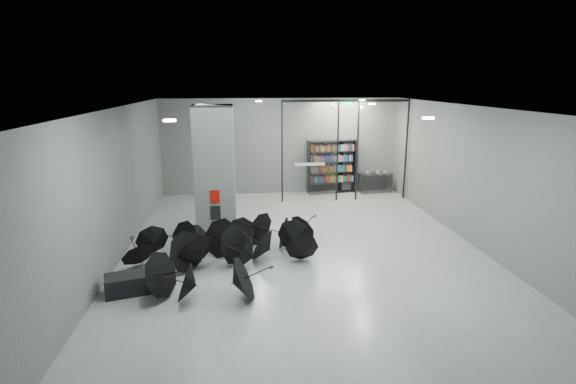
{
  "coord_description": "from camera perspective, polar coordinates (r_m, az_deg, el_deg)",
  "views": [
    {
      "loc": [
        -1.7,
        -11.46,
        4.68
      ],
      "look_at": [
        -0.3,
        1.5,
        1.4
      ],
      "focal_mm": 27.55,
      "sensor_mm": 36.0,
      "label": 1
    }
  ],
  "objects": [
    {
      "name": "fire_cabinet",
      "position": [
        13.29,
        -9.42,
        -0.58
      ],
      "size": [
        0.28,
        0.04,
        0.38
      ],
      "primitive_type": "cube",
      "color": "#A50A07",
      "rests_on": "column"
    },
    {
      "name": "info_panel",
      "position": [
        13.42,
        -9.33,
        -2.65
      ],
      "size": [
        0.3,
        0.03,
        0.42
      ],
      "primitive_type": "cube",
      "color": "black",
      "rests_on": "column"
    },
    {
      "name": "column",
      "position": [
        13.75,
        -9.39,
        2.69
      ],
      "size": [
        1.2,
        1.2,
        4.0
      ],
      "primitive_type": "cube",
      "color": "slate",
      "rests_on": "ground"
    },
    {
      "name": "shop_counter",
      "position": [
        19.45,
        11.17,
        1.17
      ],
      "size": [
        1.44,
        0.75,
        0.82
      ],
      "primitive_type": "cube",
      "rotation": [
        0.0,
        0.0,
        0.15
      ],
      "color": "black",
      "rests_on": "ground"
    },
    {
      "name": "bench",
      "position": [
        10.84,
        -18.92,
        -10.99
      ],
      "size": [
        1.47,
        0.92,
        0.44
      ],
      "primitive_type": "cube",
      "rotation": [
        0.0,
        0.0,
        0.27
      ],
      "color": "black",
      "rests_on": "ground"
    },
    {
      "name": "exit_sign",
      "position": [
        17.27,
        7.72,
        11.15
      ],
      "size": [
        0.3,
        0.06,
        0.15
      ],
      "primitive_type": "cube",
      "color": "#0CE533",
      "rests_on": "room"
    },
    {
      "name": "room",
      "position": [
        11.73,
        2.25,
        5.11
      ],
      "size": [
        14.0,
        14.02,
        4.01
      ],
      "color": "gray",
      "rests_on": "ground"
    },
    {
      "name": "umbrella_cluster",
      "position": [
        11.82,
        -7.98,
        -7.73
      ],
      "size": [
        5.58,
        4.65,
        1.3
      ],
      "color": "black",
      "rests_on": "ground"
    },
    {
      "name": "bookshelf",
      "position": [
        18.95,
        5.68,
        3.25
      ],
      "size": [
        2.09,
        0.73,
        2.26
      ],
      "primitive_type": null,
      "rotation": [
        0.0,
        0.0,
        0.16
      ],
      "color": "black",
      "rests_on": "ground"
    },
    {
      "name": "glass_partition",
      "position": [
        17.62,
        7.36,
        5.86
      ],
      "size": [
        5.06,
        0.08,
        4.0
      ],
      "color": "silver",
      "rests_on": "ground"
    }
  ]
}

